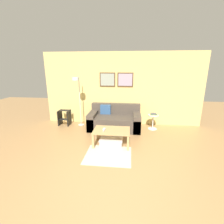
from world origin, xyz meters
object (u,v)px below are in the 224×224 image
(floor_lamp, at_px, (77,91))
(step_stool, at_px, (65,117))
(coffee_table, at_px, (112,132))
(cell_phone, at_px, (104,129))
(storage_bin, at_px, (111,141))
(side_table, at_px, (153,121))
(remote_control, at_px, (104,130))
(book_stack, at_px, (154,114))
(couch, at_px, (115,120))

(floor_lamp, height_order, step_stool, floor_lamp)
(coffee_table, relative_size, step_stool, 1.81)
(cell_phone, distance_m, step_stool, 2.10)
(storage_bin, height_order, side_table, side_table)
(coffee_table, relative_size, cell_phone, 6.95)
(coffee_table, relative_size, remote_control, 6.49)
(floor_lamp, height_order, side_table, floor_lamp)
(book_stack, bearing_deg, storage_bin, -134.13)
(side_table, xyz_separation_m, cell_phone, (-1.46, -1.21, 0.12))
(couch, xyz_separation_m, remote_control, (-0.15, -1.30, 0.15))
(floor_lamp, distance_m, book_stack, 2.65)
(floor_lamp, xyz_separation_m, remote_control, (1.08, -1.22, -0.85))
(book_stack, xyz_separation_m, cell_phone, (-1.48, -1.23, -0.10))
(couch, distance_m, side_table, 1.29)
(coffee_table, relative_size, storage_bin, 1.58)
(remote_control, bearing_deg, step_stool, 149.54)
(storage_bin, height_order, step_stool, step_stool)
(coffee_table, bearing_deg, couch, 91.93)
(storage_bin, distance_m, remote_control, 0.38)
(book_stack, bearing_deg, side_table, -124.93)
(step_stool, bearing_deg, remote_control, -39.74)
(step_stool, bearing_deg, storage_bin, -35.95)
(side_table, bearing_deg, step_stool, 178.88)
(storage_bin, bearing_deg, coffee_table, 69.88)
(side_table, bearing_deg, couch, -178.42)
(coffee_table, xyz_separation_m, book_stack, (1.26, 1.29, 0.18))
(cell_phone, bearing_deg, step_stool, 149.76)
(coffee_table, relative_size, side_table, 1.95)
(coffee_table, height_order, storage_bin, coffee_table)
(remote_control, height_order, step_stool, step_stool)
(couch, height_order, cell_phone, couch)
(remote_control, bearing_deg, book_stack, 52.22)
(book_stack, relative_size, cell_phone, 1.73)
(couch, bearing_deg, storage_bin, -88.47)
(side_table, bearing_deg, coffee_table, -134.53)
(couch, xyz_separation_m, floor_lamp, (-1.24, -0.08, 0.99))
(floor_lamp, bearing_deg, cell_phone, -46.00)
(side_table, distance_m, cell_phone, 1.91)
(coffee_table, xyz_separation_m, storage_bin, (-0.01, -0.02, -0.26))
(storage_bin, distance_m, floor_lamp, 2.10)
(coffee_table, relative_size, book_stack, 4.01)
(floor_lamp, bearing_deg, side_table, 2.55)
(floor_lamp, relative_size, side_table, 3.45)
(cell_phone, bearing_deg, remote_control, -73.18)
(floor_lamp, height_order, cell_phone, floor_lamp)
(storage_bin, distance_m, book_stack, 1.87)
(couch, xyz_separation_m, coffee_table, (0.04, -1.23, 0.07))
(remote_control, xyz_separation_m, cell_phone, (-0.02, 0.12, -0.01))
(cell_phone, bearing_deg, storage_bin, -13.59)
(floor_lamp, bearing_deg, couch, 3.56)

